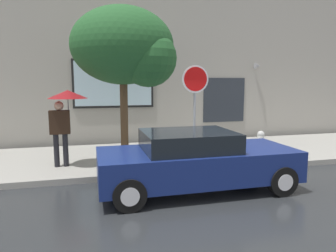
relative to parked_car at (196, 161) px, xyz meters
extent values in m
plane|color=#282B2D|center=(-0.08, 0.06, -0.67)|extent=(60.00, 60.00, 0.00)
cube|color=gray|center=(-0.08, 3.06, -0.59)|extent=(20.00, 4.00, 0.15)
cube|color=#9E998E|center=(-0.08, 5.56, 2.83)|extent=(20.00, 0.40, 7.00)
cube|color=black|center=(-1.35, 5.33, 1.69)|extent=(2.98, 0.06, 1.79)
cube|color=silver|center=(-1.35, 5.30, 1.69)|extent=(2.82, 0.03, 1.63)
cube|color=#262B33|center=(3.13, 5.34, 1.03)|extent=(1.80, 0.04, 1.80)
cone|color=#99999E|center=(4.53, 5.21, 2.43)|extent=(0.22, 0.24, 0.24)
cube|color=navy|center=(0.04, 0.00, -0.08)|extent=(4.33, 1.74, 0.66)
cube|color=black|center=(-0.18, 0.00, 0.46)|extent=(1.95, 1.53, 0.41)
cylinder|color=black|center=(1.66, 0.80, -0.35)|extent=(0.64, 0.22, 0.64)
cylinder|color=silver|center=(1.66, 0.80, -0.35)|extent=(0.35, 0.24, 0.35)
cylinder|color=black|center=(1.66, -0.80, -0.35)|extent=(0.64, 0.22, 0.64)
cylinder|color=silver|center=(1.66, -0.80, -0.35)|extent=(0.35, 0.24, 0.35)
cylinder|color=black|center=(-1.58, 0.80, -0.35)|extent=(0.64, 0.22, 0.64)
cylinder|color=silver|center=(-1.58, 0.80, -0.35)|extent=(0.35, 0.24, 0.35)
cylinder|color=black|center=(-1.58, -0.80, -0.35)|extent=(0.64, 0.22, 0.64)
cylinder|color=silver|center=(-1.58, -0.80, -0.35)|extent=(0.35, 0.24, 0.35)
cylinder|color=white|center=(2.93, 2.16, -0.20)|extent=(0.22, 0.22, 0.63)
sphere|color=#BBBBB7|center=(2.93, 2.16, 0.11)|extent=(0.23, 0.23, 0.23)
cylinder|color=#BBBBB7|center=(2.93, 2.00, -0.17)|extent=(0.09, 0.12, 0.09)
cylinder|color=#BBBBB7|center=(2.93, 2.32, -0.17)|extent=(0.09, 0.12, 0.09)
cylinder|color=white|center=(2.93, 2.16, -0.49)|extent=(0.30, 0.30, 0.06)
cylinder|color=black|center=(-3.14, 2.22, -0.08)|extent=(0.14, 0.14, 0.89)
cylinder|color=black|center=(-2.90, 2.22, -0.08)|extent=(0.14, 0.14, 0.89)
cube|color=black|center=(-3.02, 2.22, 0.68)|extent=(0.52, 0.22, 0.63)
sphere|color=tan|center=(-3.02, 2.22, 1.12)|extent=(0.24, 0.24, 0.24)
cylinder|color=#4C4C51|center=(-2.79, 2.22, 0.93)|extent=(0.02, 0.02, 0.90)
cone|color=maroon|center=(-2.79, 2.22, 1.42)|extent=(1.03, 1.03, 0.22)
cylinder|color=#4C3823|center=(-1.30, 2.36, 0.71)|extent=(0.22, 0.22, 2.47)
ellipsoid|color=#235628|center=(-1.30, 2.36, 2.72)|extent=(2.82, 2.40, 2.11)
sphere|color=#235628|center=(-0.67, 2.01, 2.37)|extent=(1.55, 1.55, 1.55)
cylinder|color=gray|center=(0.60, 1.81, 0.82)|extent=(0.07, 0.07, 2.69)
cylinder|color=white|center=(0.60, 1.77, 1.82)|extent=(0.76, 0.02, 0.76)
cylinder|color=red|center=(0.60, 1.75, 1.82)|extent=(0.66, 0.02, 0.66)
camera|label=1|loc=(-2.22, -6.17, 1.68)|focal=32.36mm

